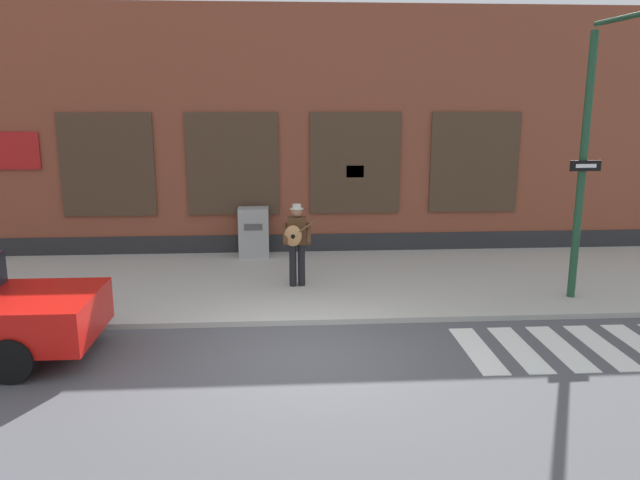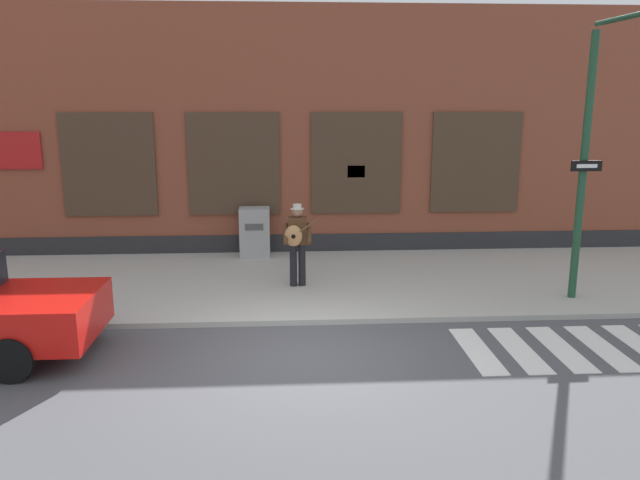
# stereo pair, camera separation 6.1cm
# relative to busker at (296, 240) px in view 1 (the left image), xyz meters

# --- Properties ---
(ground_plane) EXTENTS (160.00, 160.00, 0.00)m
(ground_plane) POSITION_rel_busker_xyz_m (0.05, -3.54, -1.09)
(ground_plane) COLOR #4C4C51
(sidewalk) EXTENTS (28.00, 5.13, 0.10)m
(sidewalk) POSITION_rel_busker_xyz_m (0.05, 0.49, -1.04)
(sidewalk) COLOR #ADAAA3
(sidewalk) RESTS_ON ground
(building_backdrop) EXTENTS (28.00, 4.06, 6.17)m
(building_backdrop) POSITION_rel_busker_xyz_m (0.04, 5.05, 1.99)
(building_backdrop) COLOR brown
(building_backdrop) RESTS_ON ground
(crosswalk) EXTENTS (5.20, 1.90, 0.01)m
(crosswalk) POSITION_rel_busker_xyz_m (5.18, -3.38, -1.08)
(crosswalk) COLOR silver
(crosswalk) RESTS_ON ground
(busker) EXTENTS (0.71, 0.53, 1.73)m
(busker) POSITION_rel_busker_xyz_m (0.00, 0.00, 0.00)
(busker) COLOR black
(busker) RESTS_ON sidewalk
(traffic_light) EXTENTS (0.60, 2.54, 5.23)m
(traffic_light) POSITION_rel_busker_xyz_m (5.42, -2.00, 2.60)
(traffic_light) COLOR #1E472D
(traffic_light) RESTS_ON sidewalk
(utility_box) EXTENTS (0.74, 0.53, 1.22)m
(utility_box) POSITION_rel_busker_xyz_m (-0.98, 2.60, -0.38)
(utility_box) COLOR #9E9E9E
(utility_box) RESTS_ON sidewalk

